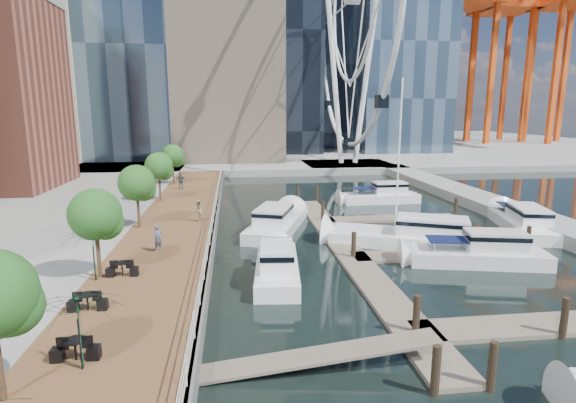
{
  "coord_description": "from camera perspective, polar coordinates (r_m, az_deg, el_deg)",
  "views": [
    {
      "loc": [
        -4.51,
        -18.75,
        9.37
      ],
      "look_at": [
        -0.69,
        12.35,
        3.0
      ],
      "focal_mm": 28.0,
      "sensor_mm": 36.0,
      "label": 1
    }
  ],
  "objects": [
    {
      "name": "land_far",
      "position": [
        121.16,
        -4.89,
        7.25
      ],
      "size": [
        200.0,
        114.0,
        1.0
      ],
      "primitive_type": "cube",
      "color": "gray",
      "rests_on": "ground"
    },
    {
      "name": "moored_yachts",
      "position": [
        32.77,
        15.27,
        -5.54
      ],
      "size": [
        25.35,
        38.12,
        11.5
      ],
      "color": "white",
      "rests_on": "ground"
    },
    {
      "name": "railing",
      "position": [
        34.69,
        -9.46,
        -1.74
      ],
      "size": [
        0.1,
        60.0,
        1.05
      ],
      "primitive_type": null,
      "color": "white",
      "rests_on": "boardwalk"
    },
    {
      "name": "port_cranes",
      "position": [
        135.7,
        26.09,
        14.85
      ],
      "size": [
        40.0,
        52.0,
        38.0
      ],
      "color": "#D84C14",
      "rests_on": "ground"
    },
    {
      "name": "street_trees",
      "position": [
        33.85,
        -18.68,
        2.25
      ],
      "size": [
        2.6,
        42.6,
        4.6
      ],
      "color": "#3F2B1C",
      "rests_on": "ground"
    },
    {
      "name": "breakwater",
      "position": [
        46.7,
        24.81,
        -0.53
      ],
      "size": [
        4.0,
        60.0,
        1.0
      ],
      "primitive_type": "cube",
      "color": "gray",
      "rests_on": "ground"
    },
    {
      "name": "pedestrian_near",
      "position": [
        28.27,
        -16.17,
        -4.51
      ],
      "size": [
        0.68,
        0.69,
        1.6
      ],
      "primitive_type": "imported",
      "rotation": [
        0.0,
        0.0,
        0.82
      ],
      "color": "#4E4F69",
      "rests_on": "boardwalk"
    },
    {
      "name": "seawall",
      "position": [
        34.93,
        -9.24,
        -3.37
      ],
      "size": [
        0.25,
        60.0,
        1.0
      ],
      "primitive_type": "cube",
      "color": "#595954",
      "rests_on": "ground"
    },
    {
      "name": "yacht_foreground",
      "position": [
        30.46,
        22.84,
        -7.36
      ],
      "size": [
        9.42,
        4.4,
        2.15
      ],
      "primitive_type": null,
      "rotation": [
        0.0,
        0.0,
        1.35
      ],
      "color": "silver",
      "rests_on": "ground"
    },
    {
      "name": "floating_docks",
      "position": [
        32.56,
        15.88,
        -4.78
      ],
      "size": [
        16.0,
        34.0,
        2.6
      ],
      "color": "#6D6051",
      "rests_on": "ground"
    },
    {
      "name": "ground",
      "position": [
        21.44,
        6.05,
        -14.49
      ],
      "size": [
        520.0,
        520.0,
        0.0
      ],
      "primitive_type": "plane",
      "color": "black",
      "rests_on": "ground"
    },
    {
      "name": "pedestrian_mid",
      "position": [
        35.02,
        -11.35,
        -1.17
      ],
      "size": [
        0.68,
        0.85,
        1.66
      ],
      "primitive_type": "imported",
      "rotation": [
        0.0,
        0.0,
        -1.63
      ],
      "color": "gray",
      "rests_on": "boardwalk"
    },
    {
      "name": "cafe_seating",
      "position": [
        17.85,
        -26.53,
        -13.02
      ],
      "size": [
        5.2,
        17.11,
        2.73
      ],
      "color": "#0F3713",
      "rests_on": "ground"
    },
    {
      "name": "boardwalk",
      "position": [
        35.19,
        -14.13,
        -3.47
      ],
      "size": [
        6.0,
        60.0,
        1.0
      ],
      "primitive_type": "cube",
      "color": "brown",
      "rests_on": "ground"
    },
    {
      "name": "pedestrian_far",
      "position": [
        49.73,
        -13.44,
        2.56
      ],
      "size": [
        1.11,
        0.53,
        1.84
      ],
      "primitive_type": "imported",
      "rotation": [
        0.0,
        0.0,
        3.22
      ],
      "color": "#333B40",
      "rests_on": "boardwalk"
    },
    {
      "name": "pier",
      "position": [
        73.67,
        7.62,
        4.47
      ],
      "size": [
        14.0,
        12.0,
        1.0
      ],
      "primitive_type": "cube",
      "color": "gray",
      "rests_on": "ground"
    },
    {
      "name": "cafe_tables",
      "position": [
        19.48,
        -24.67,
        -13.87
      ],
      "size": [
        2.5,
        13.7,
        0.74
      ],
      "color": "black",
      "rests_on": "ground"
    }
  ]
}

